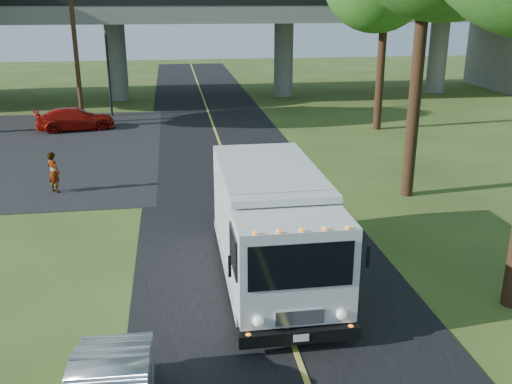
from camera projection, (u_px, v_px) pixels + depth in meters
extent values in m
plane|color=#36491A|center=(294.00, 347.00, 11.95)|extent=(120.00, 120.00, 0.00)
cube|color=black|center=(238.00, 194.00, 21.31)|extent=(7.00, 90.00, 0.02)
cube|color=gold|center=(238.00, 193.00, 21.31)|extent=(0.12, 90.00, 0.01)
cube|color=slate|center=(200.00, 12.00, 39.98)|extent=(50.00, 9.00, 1.20)
cylinder|color=slate|center=(117.00, 62.00, 40.21)|extent=(1.40, 1.40, 5.40)
cylinder|color=slate|center=(284.00, 59.00, 41.88)|extent=(1.40, 1.40, 5.40)
cylinder|color=slate|center=(438.00, 57.00, 43.55)|extent=(1.40, 1.40, 5.40)
cylinder|color=black|center=(109.00, 74.00, 34.62)|extent=(0.14, 0.14, 5.20)
imported|color=black|center=(106.00, 40.00, 33.98)|extent=(0.18, 0.22, 1.10)
cylinder|color=#472D19|center=(75.00, 44.00, 31.93)|extent=(0.26, 0.26, 9.00)
cylinder|color=#382314|center=(415.00, 91.00, 20.00)|extent=(0.44, 0.44, 7.70)
cylinder|color=#382314|center=(381.00, 69.00, 30.86)|extent=(0.44, 0.44, 6.65)
cube|color=silver|center=(267.00, 206.00, 15.13)|extent=(2.45, 4.49, 2.29)
cube|color=silver|center=(291.00, 261.00, 12.20)|extent=(2.45, 1.84, 2.09)
cube|color=black|center=(301.00, 266.00, 11.26)|extent=(2.14, 0.08, 0.97)
cube|color=black|center=(300.00, 336.00, 11.66)|extent=(2.55, 0.19, 0.29)
cube|color=silver|center=(269.00, 261.00, 15.20)|extent=(2.45, 5.91, 0.18)
cylinder|color=black|center=(242.00, 307.00, 12.62)|extent=(0.29, 0.92, 0.92)
cylinder|color=black|center=(333.00, 300.00, 12.91)|extent=(0.29, 0.92, 0.92)
cylinder|color=black|center=(224.00, 233.00, 16.62)|extent=(0.29, 0.92, 0.92)
cylinder|color=black|center=(294.00, 229.00, 16.92)|extent=(0.29, 0.92, 0.92)
imported|color=#A01109|center=(75.00, 119.00, 31.54)|extent=(4.50, 2.55, 1.23)
imported|color=gray|center=(54.00, 172.00, 21.26)|extent=(0.67, 0.66, 1.56)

